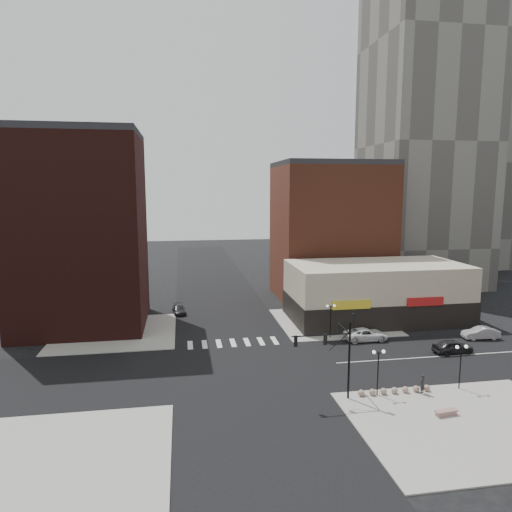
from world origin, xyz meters
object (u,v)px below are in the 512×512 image
object	(u,v)px
traffic_signal	(337,344)
dark_sedan_east	(453,347)
street_lamp_se_b	(461,355)
street_lamp_ne	(331,312)
silver_sedan	(480,333)
street_lamp_se_a	(378,361)
pedestrian	(422,384)
white_suv	(366,334)
stone_bench	(446,413)
dark_sedan_north	(179,310)

from	to	relation	value
traffic_signal	dark_sedan_east	bearing A→B (deg)	27.17
street_lamp_se_b	street_lamp_ne	bearing A→B (deg)	113.63
traffic_signal	dark_sedan_east	xyz separation A→B (m)	(16.70, 8.57, -4.19)
traffic_signal	dark_sedan_east	distance (m)	19.24
street_lamp_ne	silver_sedan	distance (m)	18.67
street_lamp_se_a	street_lamp_se_b	bearing A→B (deg)	0.00
dark_sedan_east	silver_sedan	xyz separation A→B (m)	(6.27, 3.99, -0.04)
traffic_signal	dark_sedan_east	world-z (taller)	traffic_signal
silver_sedan	traffic_signal	bearing A→B (deg)	-56.46
pedestrian	silver_sedan	bearing A→B (deg)	-177.05
traffic_signal	white_suv	xyz separation A→B (m)	(8.80, 14.33, -4.21)
silver_sedan	stone_bench	distance (m)	22.97
traffic_signal	street_lamp_se_b	world-z (taller)	traffic_signal
white_suv	silver_sedan	size ratio (longest dim) A/B	1.21
dark_sedan_east	dark_sedan_north	bearing A→B (deg)	51.30
stone_bench	street_lamp_ne	bearing A→B (deg)	91.22
traffic_signal	pedestrian	size ratio (longest dim) A/B	4.29
street_lamp_se_a	silver_sedan	size ratio (longest dim) A/B	0.93
traffic_signal	stone_bench	xyz separation A→B (m)	(7.72, -4.61, -4.60)
pedestrian	street_lamp_se_a	bearing A→B (deg)	-43.83
traffic_signal	street_lamp_se_a	bearing A→B (deg)	-2.57
silver_sedan	dark_sedan_north	world-z (taller)	silver_sedan
street_lamp_se_a	dark_sedan_north	world-z (taller)	street_lamp_se_a
traffic_signal	white_suv	distance (m)	17.34
street_lamp_ne	white_suv	xyz separation A→B (m)	(4.04, -1.50, -2.54)
pedestrian	stone_bench	xyz separation A→B (m)	(-0.12, -4.02, -0.67)
traffic_signal	silver_sedan	bearing A→B (deg)	28.67
pedestrian	stone_bench	world-z (taller)	pedestrian
street_lamp_ne	dark_sedan_north	bearing A→B (deg)	142.03
stone_bench	white_suv	bearing A→B (deg)	79.71
street_lamp_se_b	street_lamp_se_a	bearing A→B (deg)	180.00
white_suv	dark_sedan_north	xyz separation A→B (m)	(-22.54, 15.94, -0.13)
street_lamp_ne	pedestrian	distance (m)	16.85
street_lamp_se_b	white_suv	distance (m)	15.02
street_lamp_ne	street_lamp_se_b	bearing A→B (deg)	-66.37
white_suv	dark_sedan_east	size ratio (longest dim) A/B	1.19
traffic_signal	dark_sedan_north	world-z (taller)	traffic_signal
white_suv	dark_sedan_east	distance (m)	9.77
white_suv	silver_sedan	bearing A→B (deg)	-97.42
street_lamp_se_b	silver_sedan	distance (m)	17.15
street_lamp_se_a	dark_sedan_east	size ratio (longest dim) A/B	0.92
street_lamp_se_a	street_lamp_ne	world-z (taller)	same
dark_sedan_east	dark_sedan_north	world-z (taller)	dark_sedan_east
dark_sedan_north	stone_bench	bearing A→B (deg)	-65.24
stone_bench	street_lamp_se_a	bearing A→B (deg)	124.69
street_lamp_se_b	dark_sedan_east	xyz separation A→B (m)	(4.94, 8.74, -2.52)
traffic_signal	silver_sedan	distance (m)	26.52
street_lamp_se_b	silver_sedan	world-z (taller)	street_lamp_se_b
stone_bench	street_lamp_se_b	bearing A→B (deg)	40.62
white_suv	dark_sedan_north	size ratio (longest dim) A/B	1.26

